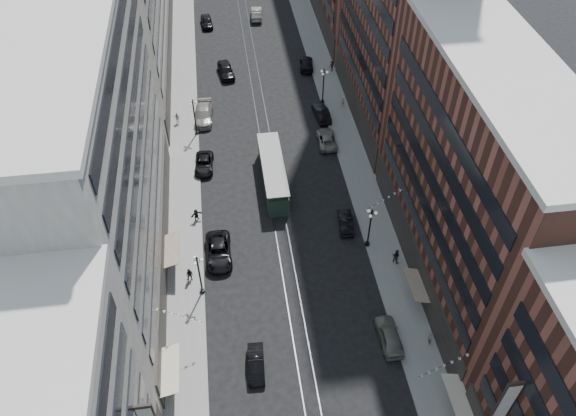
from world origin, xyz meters
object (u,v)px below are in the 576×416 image
car_11 (327,139)px  pedestrian_9 (332,66)px  pedestrian_5 (196,215)px  pedestrian_6 (177,118)px  car_extra_0 (321,113)px  lamppost_sw_mid (194,116)px  pedestrian_8 (342,101)px  car_7 (204,164)px  pedestrian_7 (396,256)px  car_10 (346,222)px  lamppost_se_far (370,227)px  streetcar (273,174)px  lamppost_sw_far (199,274)px  pedestrian_extra_0 (173,378)px  car_4 (389,336)px  pedestrian_4 (430,338)px  car_13 (226,70)px  lamppost_se_mid (323,85)px  pedestrian_2 (190,275)px  car_12 (306,64)px  car_9 (207,21)px  car_8 (204,114)px  car_14 (256,13)px  car_5 (256,364)px  car_2 (219,251)px

car_11 → pedestrian_9: pedestrian_9 is taller
pedestrian_9 → pedestrian_5: bearing=-141.0°
pedestrian_6 → pedestrian_9: size_ratio=0.92×
pedestrian_6 → car_extra_0: (20.18, -1.30, -0.16)m
lamppost_sw_mid → pedestrian_8: bearing=9.7°
car_7 → pedestrian_7: pedestrian_7 is taller
car_10 → pedestrian_6: bearing=-43.2°
lamppost_se_far → streetcar: size_ratio=0.46×
car_7 → pedestrian_7: (20.02, -18.54, 0.38)m
lamppost_sw_far → pedestrian_6: (-2.58, 29.83, -2.13)m
pedestrian_extra_0 → car_4: bearing=16.2°
streetcar → pedestrian_4: (12.14, -24.65, -0.64)m
lamppost_sw_far → pedestrian_7: bearing=3.3°
car_7 → car_13: car_13 is taller
lamppost_se_mid → pedestrian_2: lamppost_se_mid is taller
car_12 → pedestrian_9: 4.20m
lamppost_se_far → car_9: size_ratio=1.17×
car_12 → lamppost_se_far: bearing=98.5°
streetcar → car_9: size_ratio=2.55×
pedestrian_4 → pedestrian_5: (-21.68, 19.50, 0.04)m
lamppost_se_far → car_8: 31.56m
lamppost_sw_far → car_14: lamppost_sw_far is taller
lamppost_sw_mid → car_5: (4.70, -36.33, -2.40)m
car_2 → car_10: 14.88m
lamppost_sw_far → lamppost_sw_mid: 27.00m
car_7 → car_8: bearing=92.9°
car_9 → pedestrian_6: size_ratio=2.89×
streetcar → car_extra_0: (8.40, 12.87, -0.73)m
pedestrian_2 → car_4: bearing=-10.2°
car_2 → pedestrian_extra_0: size_ratio=3.09×
lamppost_sw_far → pedestrian_8: (21.02, 30.60, -2.09)m
lamppost_sw_mid → streetcar: 14.69m
pedestrian_2 → pedestrian_8: 36.45m
car_4 → car_12: size_ratio=0.97×
streetcar → car_8: 16.75m
car_extra_0 → pedestrian_extra_0: size_ratio=2.54×
car_14 → car_extra_0: (6.20, -31.48, -0.06)m
lamppost_se_far → car_5: (-13.70, -13.33, -2.40)m
streetcar → car_13: bearing=99.6°
lamppost_sw_far → car_8: lamppost_sw_far is taller
lamppost_sw_mid → pedestrian_6: size_ratio=3.39×
streetcar → pedestrian_extra_0: (-12.02, -25.64, -0.43)m
car_7 → car_10: car_10 is taller
streetcar → pedestrian_2: streetcar is taller
car_10 → pedestrian_extra_0: pedestrian_extra_0 is taller
pedestrian_2 → car_7: bearing=101.1°
lamppost_se_mid → pedestrian_9: size_ratio=3.11×
car_2 → car_10: (14.65, 2.62, -0.12)m
car_2 → pedestrian_extra_0: (-4.77, -14.63, 0.29)m
car_5 → pedestrian_2: bearing=121.1°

